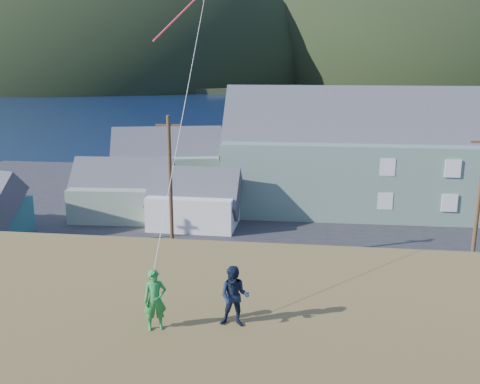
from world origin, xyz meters
The scene contains 14 objects.
ground centered at (0.00, 0.00, 0.00)m, with size 900.00×900.00×0.00m, color #0A1638.
grass_strip centered at (0.00, -2.00, 0.05)m, with size 110.00×8.00×0.10m, color #4C3D19.
waterfront_lot centered at (0.00, 17.00, 0.06)m, with size 72.00×36.00×0.12m, color #28282B.
wharf centered at (-6.00, 40.00, 0.45)m, with size 26.00×14.00×0.90m, color gray.
far_shore centered at (0.00, 330.00, 1.00)m, with size 900.00×320.00×2.00m, color black.
far_hills centered at (35.59, 279.38, 2.00)m, with size 760.00×265.00×143.00m.
lodge centered at (15.30, 18.34, 5.07)m, with size 37.75×11.26×13.20m.
shed_palegreen_near centered at (-11.48, 12.46, 2.34)m, with size 8.82×5.83×6.17m.
shed_white centered at (-4.96, 10.86, 2.25)m, with size 7.39×4.98×5.80m.
shed_palegreen_far centered at (-10.58, 23.81, 2.93)m, with size 12.58×8.86×7.70m.
utility_poles centered at (-3.75, 1.50, 4.90)m, with size 34.27×0.24×9.89m.
parked_cars centered at (-5.80, 21.06, 0.84)m, with size 24.30×11.69×1.50m.
kite_flyer_green centered at (0.64, -18.80, 7.93)m, with size 0.53×0.35×1.46m, color #248436.
kite_flyer_navy centered at (2.44, -18.40, 7.94)m, with size 0.72×0.56×1.48m, color #111B31.
Camera 1 is at (4.05, -29.80, 13.37)m, focal length 40.00 mm.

